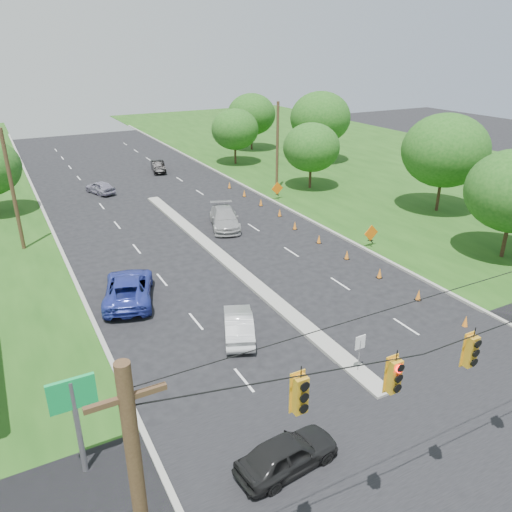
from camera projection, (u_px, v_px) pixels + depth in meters
ground at (459, 459)px, 18.76m from camera, size 160.00×160.00×0.00m
grass_right at (512, 204)px, 47.92m from camera, size 40.00×160.00×0.06m
cross_street at (459, 459)px, 18.76m from camera, size 160.00×14.00×0.02m
curb_left at (58, 243)px, 38.68m from camera, size 0.25×110.00×0.16m
curb_right at (281, 206)px, 47.42m from camera, size 0.25×110.00×0.16m
median at (225, 260)px, 35.76m from camera, size 1.00×34.00×0.18m
median_sign at (360, 347)px, 23.04m from camera, size 0.55×0.06×2.05m
signal_span at (507, 363)px, 15.96m from camera, size 25.60×0.32×9.00m
utility_pole_far_left at (13, 191)px, 35.86m from camera, size 0.28×0.28×9.00m
utility_pole_far_right at (277, 147)px, 50.72m from camera, size 0.28×0.28×9.00m
cone_1 at (466, 321)px, 27.27m from camera, size 0.32×0.32×0.70m
cone_2 at (419, 295)px, 30.10m from camera, size 0.32×0.32×0.70m
cone_3 at (380, 273)px, 32.93m from camera, size 0.32×0.32×0.70m
cone_4 at (347, 255)px, 35.77m from camera, size 0.32×0.32×0.70m
cone_5 at (319, 239)px, 38.60m from camera, size 0.32×0.32×0.70m
cone_6 at (295, 225)px, 41.44m from camera, size 0.32×0.32×0.70m
cone_7 at (280, 213)px, 44.53m from camera, size 0.32×0.32×0.70m
cone_8 at (261, 202)px, 47.36m from camera, size 0.32×0.32×0.70m
cone_9 at (244, 193)px, 50.20m from camera, size 0.32×0.32×0.70m
cone_10 at (229, 185)px, 53.03m from camera, size 0.32×0.32×0.70m
work_sign_1 at (371, 234)px, 37.57m from camera, size 1.27×0.58×1.37m
work_sign_2 at (277, 189)px, 48.90m from camera, size 1.27×0.58×1.37m
tree_8 at (445, 151)px, 43.87m from camera, size 7.56×7.56×8.82m
tree_9 at (311, 147)px, 51.48m from camera, size 5.88×5.88×6.86m
tree_10 at (320, 118)px, 62.55m from camera, size 7.56×7.56×8.82m
tree_11 at (252, 114)px, 69.97m from camera, size 6.72×6.72×7.84m
tree_12 at (235, 129)px, 61.95m from camera, size 5.88×5.88×6.86m
black_sedan at (287, 454)px, 18.10m from camera, size 4.17×2.04×1.37m
white_sedan at (239, 324)px, 26.31m from camera, size 3.00×4.47×1.39m
blue_pickup at (128, 288)px, 29.92m from camera, size 4.38×6.43×1.63m
silver_car_far at (224, 218)px, 41.75m from camera, size 3.83×5.91×1.59m
silver_car_oncoming at (100, 187)px, 51.06m from camera, size 2.75×4.15×1.31m
dark_car_receding at (158, 166)px, 59.51m from camera, size 2.14×4.22×1.33m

